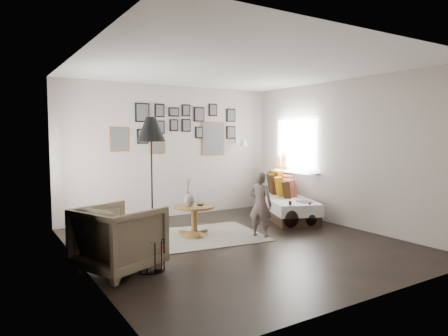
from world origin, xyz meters
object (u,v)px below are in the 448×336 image
floor_lamp (151,134)px  demijohn_large (290,218)px  daybed (284,203)px  armchair (119,238)px  pedestal_table (194,222)px  child (260,204)px  vase (189,197)px  demijohn_small (310,218)px  magazine_basket (151,255)px

floor_lamp → demijohn_large: (2.27, -0.68, -1.46)m
daybed → armchair: (-3.70, -1.34, 0.11)m
pedestal_table → child: bearing=-34.1°
floor_lamp → pedestal_table: bearing=-27.0°
vase → floor_lamp: 1.16m
child → pedestal_table: bearing=24.8°
armchair → demijohn_small: size_ratio=2.00×
pedestal_table → floor_lamp: 1.56m
daybed → floor_lamp: (-2.77, -0.07, 1.36)m
pedestal_table → demijohn_large: pedestal_table is taller
magazine_basket → demijohn_small: (3.22, 0.67, -0.02)m
daybed → floor_lamp: size_ratio=1.03×
armchair → floor_lamp: floor_lamp is taller
pedestal_table → floor_lamp: size_ratio=0.33×
armchair → child: child is taller
vase → daybed: size_ratio=0.23×
demijohn_large → magazine_basket: bearing=-164.7°
floor_lamp → demijohn_large: bearing=-16.6°
magazine_basket → demijohn_large: 2.98m
daybed → demijohn_small: bearing=-77.1°
armchair → daybed: bearing=-92.9°
daybed → magazine_basket: bearing=-133.2°
magazine_basket → child: 2.17m
magazine_basket → demijohn_small: bearing=11.7°
armchair → demijohn_large: 3.27m
daybed → armchair: size_ratio=2.24×
floor_lamp → child: floor_lamp is taller
pedestal_table → armchair: size_ratio=0.73×
daybed → floor_lamp: bearing=-156.3°
vase → armchair: vase is taller
armchair → child: (2.39, 0.39, 0.13)m
pedestal_table → daybed: (2.18, 0.37, 0.05)m
vase → demijohn_large: bearing=-12.7°
daybed → floor_lamp: 3.09m
pedestal_table → demijohn_small: bearing=-13.8°
pedestal_table → demijohn_small: (2.03, -0.50, -0.07)m
vase → demijohn_large: 1.86m
armchair → demijohn_large: armchair is taller
vase → floor_lamp: floor_lamp is taller
vase → floor_lamp: bearing=151.2°
vase → armchair: (-1.44, -1.00, -0.24)m
floor_lamp → magazine_basket: bearing=-112.2°
magazine_basket → child: (2.06, 0.58, 0.34)m
daybed → demijohn_large: size_ratio=4.07×
pedestal_table → vase: bearing=166.0°
demijohn_small → floor_lamp: bearing=163.1°
pedestal_table → daybed: 2.21m
daybed → magazine_basket: 3.70m
daybed → armchair: 3.94m
child → demijohn_small: bearing=-116.6°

